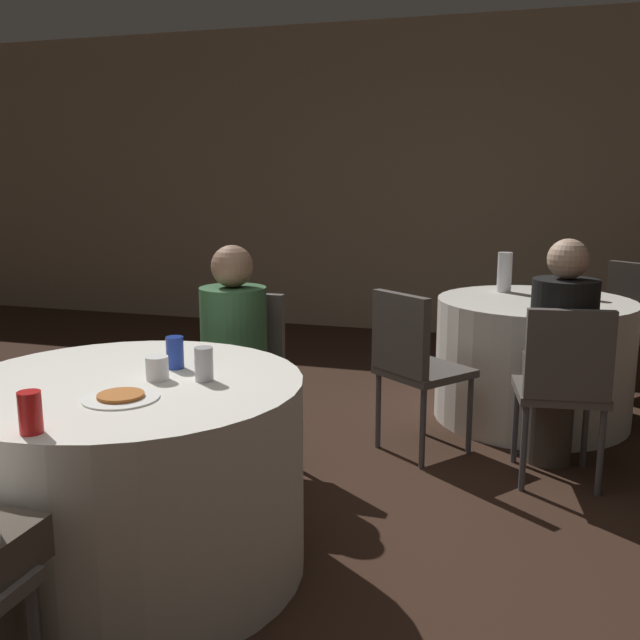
% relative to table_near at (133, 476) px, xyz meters
% --- Properties ---
extents(ground_plane, '(16.00, 16.00, 0.00)m').
position_rel_table_near_xyz_m(ground_plane, '(0.17, 0.04, -0.36)').
color(ground_plane, '#382319').
extents(wall_back, '(16.00, 0.06, 2.80)m').
position_rel_table_near_xyz_m(wall_back, '(0.17, 4.44, 1.04)').
color(wall_back, gray).
rests_on(wall_back, ground_plane).
extents(table_near, '(1.25, 1.25, 0.73)m').
position_rel_table_near_xyz_m(table_near, '(0.00, 0.00, 0.00)').
color(table_near, white).
rests_on(table_near, ground_plane).
extents(table_far, '(1.15, 1.15, 0.73)m').
position_rel_table_near_xyz_m(table_far, '(1.38, 2.18, 0.00)').
color(table_far, white).
rests_on(table_far, ground_plane).
extents(chair_near_north, '(0.40, 0.41, 0.87)m').
position_rel_table_near_xyz_m(chair_near_north, '(-0.01, 1.04, 0.16)').
color(chair_near_north, '#59514C').
rests_on(chair_near_north, ground_plane).
extents(chair_far_northeast, '(0.56, 0.56, 0.87)m').
position_rel_table_near_xyz_m(chair_far_northeast, '(1.96, 2.97, 0.16)').
color(chair_far_northeast, '#59514C').
rests_on(chair_far_northeast, ground_plane).
extents(chair_far_south, '(0.45, 0.46, 0.87)m').
position_rel_table_near_xyz_m(chair_far_south, '(1.52, 1.21, 0.16)').
color(chair_far_south, '#59514C').
rests_on(chair_far_south, ground_plane).
extents(chair_far_southwest, '(0.56, 0.56, 0.87)m').
position_rel_table_near_xyz_m(chair_far_southwest, '(0.79, 1.40, 0.16)').
color(chair_far_southwest, '#59514C').
rests_on(chair_far_southwest, ground_plane).
extents(person_black_shirt, '(0.33, 0.49, 1.16)m').
position_rel_table_near_xyz_m(person_black_shirt, '(1.50, 1.37, 0.21)').
color(person_black_shirt, '#4C4238').
rests_on(person_black_shirt, ground_plane).
extents(person_green_jacket, '(0.32, 0.50, 1.12)m').
position_rel_table_near_xyz_m(person_green_jacket, '(-0.01, 0.87, 0.20)').
color(person_green_jacket, '#282828').
rests_on(person_green_jacket, ground_plane).
extents(pizza_plate_near, '(0.25, 0.25, 0.02)m').
position_rel_table_near_xyz_m(pizza_plate_near, '(0.10, -0.20, 0.37)').
color(pizza_plate_near, white).
rests_on(pizza_plate_near, table_near).
extents(soda_can_red, '(0.07, 0.07, 0.12)m').
position_rel_table_near_xyz_m(soda_can_red, '(0.03, -0.54, 0.42)').
color(soda_can_red, red).
rests_on(soda_can_red, table_near).
extents(soda_can_silver, '(0.07, 0.07, 0.12)m').
position_rel_table_near_xyz_m(soda_can_silver, '(0.26, 0.08, 0.42)').
color(soda_can_silver, silver).
rests_on(soda_can_silver, table_near).
extents(soda_can_blue, '(0.07, 0.07, 0.12)m').
position_rel_table_near_xyz_m(soda_can_blue, '(0.08, 0.20, 0.42)').
color(soda_can_blue, '#1E38A5').
rests_on(soda_can_blue, table_near).
extents(cup_near, '(0.08, 0.08, 0.09)m').
position_rel_table_near_xyz_m(cup_near, '(0.10, 0.04, 0.41)').
color(cup_near, white).
rests_on(cup_near, table_near).
extents(bottle_far, '(0.09, 0.09, 0.25)m').
position_rel_table_near_xyz_m(bottle_far, '(1.18, 2.42, 0.49)').
color(bottle_far, white).
rests_on(bottle_far, table_far).
extents(cup_far, '(0.07, 0.07, 0.11)m').
position_rel_table_near_xyz_m(cup_far, '(1.69, 2.26, 0.42)').
color(cup_far, red).
rests_on(cup_far, table_far).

